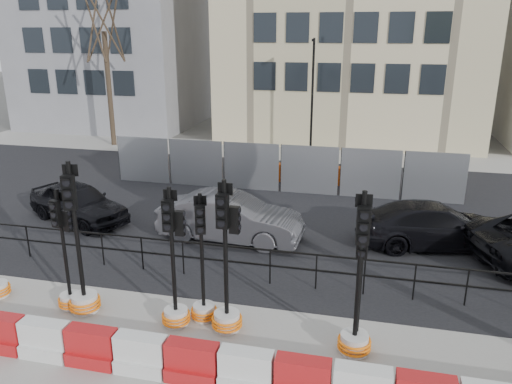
% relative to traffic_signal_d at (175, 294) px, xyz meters
% --- Properties ---
extents(ground, '(120.00, 120.00, 0.00)m').
position_rel_traffic_signal_d_xyz_m(ground, '(0.48, 1.14, -0.78)').
color(ground, '#51514C').
rests_on(ground, ground).
extents(sidewalk_near, '(40.00, 6.00, 0.02)m').
position_rel_traffic_signal_d_xyz_m(sidewalk_near, '(0.48, -1.86, -0.77)').
color(sidewalk_near, gray).
rests_on(sidewalk_near, ground).
extents(road, '(40.00, 14.00, 0.03)m').
position_rel_traffic_signal_d_xyz_m(road, '(0.48, 8.14, -0.77)').
color(road, black).
rests_on(road, ground).
extents(sidewalk_far, '(40.00, 4.00, 0.02)m').
position_rel_traffic_signal_d_xyz_m(sidewalk_far, '(0.48, 17.14, -0.77)').
color(sidewalk_far, gray).
rests_on(sidewalk_far, ground).
extents(building_grey, '(11.00, 9.06, 14.00)m').
position_rel_traffic_signal_d_xyz_m(building_grey, '(-13.52, 23.12, 6.22)').
color(building_grey, gray).
rests_on(building_grey, ground).
extents(kerb_railing, '(18.00, 0.04, 1.00)m').
position_rel_traffic_signal_d_xyz_m(kerb_railing, '(0.48, 2.34, -0.10)').
color(kerb_railing, black).
rests_on(kerb_railing, ground).
extents(heras_fencing, '(14.33, 1.72, 2.00)m').
position_rel_traffic_signal_d_xyz_m(heras_fencing, '(-0.01, 10.85, -0.07)').
color(heras_fencing, '#94969C').
rests_on(heras_fencing, ground).
extents(lamp_post_far, '(0.12, 0.56, 6.00)m').
position_rel_traffic_signal_d_xyz_m(lamp_post_far, '(0.98, 16.12, 2.44)').
color(lamp_post_far, black).
rests_on(lamp_post_far, ground).
extents(tree_bare_far, '(2.00, 2.00, 9.00)m').
position_rel_traffic_signal_d_xyz_m(tree_bare_far, '(-10.52, 16.64, 5.87)').
color(tree_bare_far, '#473828').
rests_on(tree_bare_far, ground).
extents(barrier_row, '(16.75, 0.50, 0.80)m').
position_rel_traffic_signal_d_xyz_m(barrier_row, '(0.48, -1.66, -0.42)').
color(barrier_row, red).
rests_on(barrier_row, ground).
extents(traffic_signal_b, '(0.59, 0.59, 2.99)m').
position_rel_traffic_signal_d_xyz_m(traffic_signal_b, '(-2.74, 0.12, -0.07)').
color(traffic_signal_b, silver).
rests_on(traffic_signal_b, ground).
extents(traffic_signal_c, '(0.73, 0.73, 3.69)m').
position_rel_traffic_signal_d_xyz_m(traffic_signal_c, '(-2.32, 0.04, -0.02)').
color(traffic_signal_c, silver).
rests_on(traffic_signal_c, ground).
extents(traffic_signal_d, '(0.65, 0.65, 3.28)m').
position_rel_traffic_signal_d_xyz_m(traffic_signal_d, '(0.00, 0.00, 0.00)').
color(traffic_signal_d, silver).
rests_on(traffic_signal_d, ground).
extents(traffic_signal_e, '(0.60, 0.60, 3.07)m').
position_rel_traffic_signal_d_xyz_m(traffic_signal_e, '(0.53, 0.36, -0.15)').
color(traffic_signal_e, silver).
rests_on(traffic_signal_e, ground).
extents(traffic_signal_f, '(0.69, 0.69, 3.49)m').
position_rel_traffic_signal_d_xyz_m(traffic_signal_f, '(1.17, 0.08, 0.05)').
color(traffic_signal_f, silver).
rests_on(traffic_signal_f, ground).
extents(traffic_signal_g, '(0.59, 0.59, 3.00)m').
position_rel_traffic_signal_d_xyz_m(traffic_signal_g, '(3.98, 0.03, -0.16)').
color(traffic_signal_g, silver).
rests_on(traffic_signal_g, ground).
extents(traffic_signal_h, '(0.69, 0.69, 3.52)m').
position_rel_traffic_signal_d_xyz_m(traffic_signal_h, '(3.95, -0.13, -0.05)').
color(traffic_signal_h, silver).
rests_on(traffic_signal_h, ground).
extents(car_a, '(4.44, 5.14, 1.36)m').
position_rel_traffic_signal_d_xyz_m(car_a, '(-5.72, 5.32, -0.10)').
color(car_a, black).
rests_on(car_a, ground).
extents(car_b, '(1.98, 4.66, 1.49)m').
position_rel_traffic_signal_d_xyz_m(car_b, '(-0.14, 4.94, -0.04)').
color(car_b, '#434348').
rests_on(car_b, ground).
extents(car_c, '(3.80, 5.45, 1.36)m').
position_rel_traffic_signal_d_xyz_m(car_c, '(6.08, 5.92, -0.10)').
color(car_c, black).
rests_on(car_c, ground).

